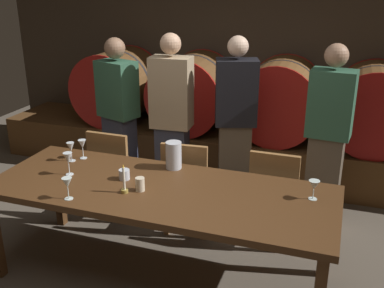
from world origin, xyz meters
TOP-DOWN VIEW (x-y plane):
  - ground_plane at (0.00, 0.00)m, footprint 8.30×8.30m
  - back_wall at (0.00, 2.82)m, footprint 6.39×0.24m
  - barrel_shelf at (0.00, 2.27)m, footprint 5.75×0.90m
  - wine_barrel_far_left at (-1.49, 2.27)m, footprint 0.88×0.82m
  - wine_barrel_center_left at (-0.51, 2.27)m, footprint 0.88×0.82m
  - wine_barrel_center_right at (0.51, 2.27)m, footprint 0.88×0.82m
  - wine_barrel_far_right at (1.47, 2.27)m, footprint 0.88×0.82m
  - dining_table at (-0.02, 0.11)m, footprint 2.54×0.95m
  - chair_left at (-0.80, 0.83)m, footprint 0.41×0.41m
  - chair_center at (-0.05, 0.79)m, footprint 0.43×0.43m
  - chair_right at (0.71, 0.83)m, footprint 0.40×0.40m
  - guest_far_left at (-0.95, 1.25)m, footprint 0.44×0.35m
  - guest_center_left at (-0.38, 1.25)m, footprint 0.39×0.26m
  - guest_center_right at (0.22, 1.35)m, footprint 0.44×0.35m
  - guest_far_right at (1.07, 1.37)m, footprint 0.40×0.28m
  - candle_center at (-0.23, -0.05)m, footprint 0.05×0.05m
  - pitcher at (-0.06, 0.48)m, footprint 0.13×0.13m
  - wine_glass_far_left at (-0.91, 0.34)m, footprint 0.06×0.06m
  - wine_glass_left at (-0.85, 0.42)m, footprint 0.07×0.07m
  - wine_glass_center at (-0.78, 0.09)m, footprint 0.07×0.07m
  - wine_glass_right at (-0.55, -0.26)m, footprint 0.07×0.07m
  - wine_glass_far_right at (1.04, 0.29)m, footprint 0.08×0.08m
  - cup_left at (-0.33, 0.16)m, footprint 0.08×0.08m
  - cup_right at (-0.14, 0.02)m, footprint 0.07×0.07m

SIDE VIEW (x-z plane):
  - ground_plane at x=0.00m, z-range 0.00..0.00m
  - barrel_shelf at x=0.00m, z-range 0.00..0.48m
  - chair_left at x=-0.80m, z-range 0.05..0.93m
  - chair_center at x=-0.05m, z-range 0.05..0.93m
  - chair_right at x=0.71m, z-range 0.05..0.93m
  - dining_table at x=-0.02m, z-range 0.31..1.07m
  - cup_left at x=-0.33m, z-range 0.75..0.83m
  - cup_right at x=-0.14m, z-range 0.75..0.85m
  - candle_center at x=-0.23m, z-range 0.71..0.93m
  - guest_far_left at x=-0.95m, z-range 0.02..1.67m
  - guest_far_right at x=1.07m, z-range 0.02..1.69m
  - wine_glass_far_right at x=1.04m, z-range 0.79..0.93m
  - pitcher at x=-0.06m, z-range 0.75..0.97m
  - wine_glass_far_left at x=-0.91m, z-range 0.79..0.95m
  - guest_center_right at x=0.22m, z-range 0.02..1.72m
  - wine_glass_right at x=-0.55m, z-range 0.79..0.95m
  - wine_glass_left at x=-0.85m, z-range 0.79..0.96m
  - guest_center_left at x=-0.38m, z-range 0.02..1.74m
  - wine_glass_center at x=-0.78m, z-range 0.79..0.98m
  - wine_barrel_far_left at x=-1.49m, z-range 0.47..1.35m
  - wine_barrel_center_left at x=-0.51m, z-range 0.47..1.35m
  - wine_barrel_center_right at x=0.51m, z-range 0.47..1.35m
  - wine_barrel_far_right at x=1.47m, z-range 0.47..1.35m
  - back_wall at x=0.00m, z-range 0.00..2.58m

